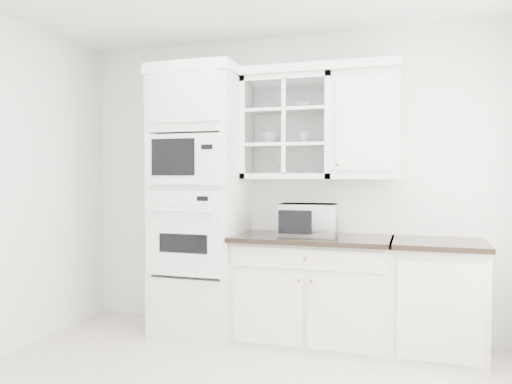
% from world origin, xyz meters
% --- Properties ---
extents(room_shell, '(4.00, 3.50, 2.70)m').
position_xyz_m(room_shell, '(0.00, 0.43, 1.78)').
color(room_shell, white).
rests_on(room_shell, ground).
extents(oven_column, '(0.76, 0.68, 2.40)m').
position_xyz_m(oven_column, '(-0.75, 1.42, 1.20)').
color(oven_column, silver).
rests_on(oven_column, ground).
extents(base_cabinet_run, '(1.32, 0.67, 0.92)m').
position_xyz_m(base_cabinet_run, '(0.28, 1.45, 0.46)').
color(base_cabinet_run, silver).
rests_on(base_cabinet_run, ground).
extents(extra_base_cabinet, '(0.72, 0.67, 0.92)m').
position_xyz_m(extra_base_cabinet, '(1.28, 1.45, 0.46)').
color(extra_base_cabinet, silver).
rests_on(extra_base_cabinet, ground).
extents(upper_cabinet_glass, '(0.80, 0.33, 0.90)m').
position_xyz_m(upper_cabinet_glass, '(0.03, 1.58, 1.85)').
color(upper_cabinet_glass, silver).
rests_on(upper_cabinet_glass, room_shell).
extents(upper_cabinet_solid, '(0.55, 0.33, 0.90)m').
position_xyz_m(upper_cabinet_solid, '(0.71, 1.58, 1.85)').
color(upper_cabinet_solid, silver).
rests_on(upper_cabinet_solid, room_shell).
extents(crown_molding, '(2.14, 0.38, 0.07)m').
position_xyz_m(crown_molding, '(-0.07, 1.56, 2.33)').
color(crown_molding, white).
rests_on(crown_molding, room_shell).
extents(countertop_microwave, '(0.50, 0.42, 0.27)m').
position_xyz_m(countertop_microwave, '(0.25, 1.40, 1.06)').
color(countertop_microwave, white).
rests_on(countertop_microwave, base_cabinet_run).
extents(bowl_a, '(0.26, 0.26, 0.05)m').
position_xyz_m(bowl_a, '(-0.16, 1.60, 2.04)').
color(bowl_a, white).
rests_on(bowl_a, upper_cabinet_glass).
extents(bowl_b, '(0.18, 0.18, 0.05)m').
position_xyz_m(bowl_b, '(0.17, 1.57, 2.04)').
color(bowl_b, white).
rests_on(bowl_b, upper_cabinet_glass).
extents(cup_a, '(0.15, 0.15, 0.10)m').
position_xyz_m(cup_a, '(-0.14, 1.58, 1.76)').
color(cup_a, white).
rests_on(cup_a, upper_cabinet_glass).
extents(cup_b, '(0.11, 0.11, 0.10)m').
position_xyz_m(cup_b, '(0.17, 1.58, 1.76)').
color(cup_b, white).
rests_on(cup_b, upper_cabinet_glass).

